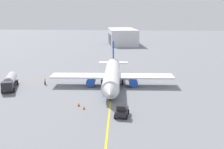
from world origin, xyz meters
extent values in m
plane|color=slate|center=(0.00, 0.00, 0.00)|extent=(400.00, 400.00, 0.00)
cylinder|color=white|center=(0.00, 0.00, 2.85)|extent=(25.71, 5.13, 3.70)
cube|color=#1E47B7|center=(0.00, 0.00, 1.83)|extent=(24.25, 4.38, 1.04)
cone|color=white|center=(14.17, 0.79, 2.85)|extent=(3.74, 3.75, 3.55)
cone|color=white|center=(-14.87, -0.83, 3.22)|extent=(5.13, 3.42, 3.15)
cube|color=#1E47B7|center=(-14.17, -0.79, 7.10)|extent=(3.22, 0.54, 5.20)
cube|color=white|center=(-14.17, -0.79, 3.25)|extent=(2.87, 8.52, 0.24)
cube|color=white|center=(-1.00, -0.06, 2.39)|extent=(6.48, 30.35, 0.36)
cylinder|color=#1E47B7|center=(-0.49, 5.18, 1.14)|extent=(3.31, 2.28, 2.10)
cylinder|color=#1E47B7|center=(0.09, -5.20, 1.14)|extent=(3.31, 2.28, 2.10)
cylinder|color=#4C4C51|center=(10.62, 0.60, 1.15)|extent=(0.24, 0.24, 1.19)
cylinder|color=black|center=(10.62, 0.60, 0.55)|extent=(1.12, 0.46, 1.10)
cylinder|color=#4C4C51|center=(-2.14, 2.48, 1.15)|extent=(0.24, 0.24, 1.19)
cylinder|color=black|center=(-2.14, 2.48, 0.55)|extent=(1.12, 0.46, 1.10)
cylinder|color=#4C4C51|center=(-1.85, -2.71, 1.15)|extent=(0.24, 0.24, 1.19)
cylinder|color=black|center=(-1.85, -2.71, 0.55)|extent=(1.12, 0.46, 1.10)
cube|color=#2D2D33|center=(3.29, -24.24, 0.70)|extent=(10.13, 5.33, 0.30)
cube|color=#232328|center=(7.60, -22.89, 1.65)|extent=(2.63, 2.89, 2.00)
cube|color=black|center=(8.46, -22.62, 2.05)|extent=(0.75, 1.96, 0.90)
cylinder|color=silver|center=(2.72, -24.42, 2.00)|extent=(7.40, 4.30, 2.30)
cylinder|color=black|center=(6.84, -21.82, 0.55)|extent=(1.15, 0.66, 1.10)
cylinder|color=black|center=(7.59, -24.20, 0.55)|extent=(1.15, 0.66, 1.10)
cylinder|color=black|center=(0.56, -23.79, 0.55)|extent=(1.15, 0.66, 1.10)
cylinder|color=black|center=(1.31, -26.17, 0.55)|extent=(1.15, 0.66, 1.10)
cube|color=#232328|center=(18.84, 3.32, 0.85)|extent=(3.75, 2.28, 0.90)
cube|color=black|center=(19.34, 3.28, 1.75)|extent=(1.52, 1.70, 0.90)
cylinder|color=black|center=(17.47, 2.43, 0.40)|extent=(0.82, 0.36, 0.80)
cylinder|color=black|center=(17.62, 4.42, 0.40)|extent=(0.82, 0.36, 0.80)
cylinder|color=black|center=(20.06, 2.22, 0.40)|extent=(0.82, 0.36, 0.80)
cylinder|color=black|center=(20.22, 4.22, 0.40)|extent=(0.82, 0.36, 0.80)
cube|color=navy|center=(-0.22, -16.90, 0.42)|extent=(0.51, 0.43, 0.85)
cube|color=yellow|center=(-0.22, -16.90, 1.15)|extent=(0.60, 0.49, 0.60)
sphere|color=tan|center=(-0.22, -16.90, 1.59)|extent=(0.24, 0.24, 0.24)
cone|color=#F2590F|center=(14.56, -5.26, 0.33)|extent=(0.60, 0.60, 0.67)
cone|color=#F2590F|center=(16.11, -3.93, 0.29)|extent=(0.52, 0.52, 0.58)
cube|color=silver|center=(-88.12, -1.66, 4.23)|extent=(31.74, 18.75, 8.46)
cube|color=#4C515B|center=(-86.98, -8.68, 2.96)|extent=(20.65, 3.51, 5.58)
cube|color=yellow|center=(0.00, 0.00, 0.01)|extent=(67.68, 4.09, 0.01)
camera|label=1|loc=(62.86, 5.33, 17.93)|focal=42.83mm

